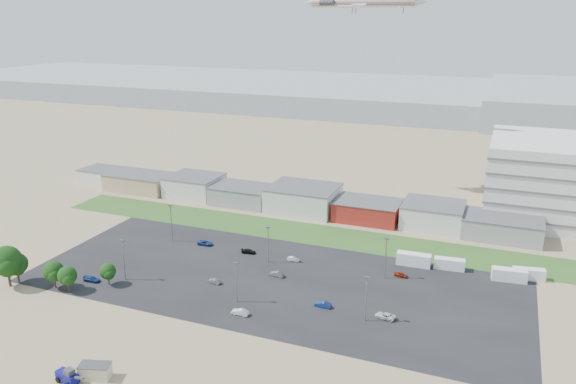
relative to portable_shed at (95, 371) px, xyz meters
The scene contains 33 objects.
ground 29.47m from the portable_shed, 71.65° to the left, with size 700.00×700.00×0.00m, color #95855F.
parking_lot 50.03m from the portable_shed, 73.43° to the left, with size 120.00×50.00×0.01m, color black.
grass_strip 80.48m from the portable_shed, 83.39° to the left, with size 160.00×16.00×0.02m, color #2B5620.
hills_backdrop 346.47m from the portable_shed, 81.82° to the left, with size 700.00×200.00×9.00m, color gray, non-canonical shape.
building_row 99.27m from the portable_shed, 94.47° to the left, with size 170.00×20.00×8.00m, color silver, non-canonical shape.
portable_shed is the anchor object (origin of this frame).
telehandler 4.71m from the portable_shed, 143.01° to the right, with size 7.12×2.37×2.97m, color #0C0D64, non-canonical shape.
box_trailer_a 82.09m from the portable_shed, 56.98° to the left, with size 8.68×2.71×3.26m, color silver, non-canonical shape.
box_trailer_b 88.10m from the portable_shed, 52.53° to the left, with size 7.60×2.37×2.85m, color silver, non-canonical shape.
box_trailer_c 96.49m from the portable_shed, 45.23° to the left, with size 8.18×2.56×3.07m, color silver, non-canonical shape.
box_trailer_d 101.49m from the portable_shed, 44.49° to the left, with size 7.52×2.35×2.82m, color silver, non-canonical shape.
tree_far_left 48.24m from the portable_shed, 153.66° to the left, with size 7.72×7.72×11.58m, color black, non-canonical shape.
tree_left 48.89m from the portable_shed, 151.07° to the left, with size 5.77×5.77×8.65m, color black, non-canonical shape.
tree_mid 40.79m from the portable_shed, 142.70° to the left, with size 5.13×5.13×7.70m, color black, non-canonical shape.
tree_right 37.35m from the portable_shed, 138.98° to the left, with size 4.74×4.74×7.11m, color black, non-canonical shape.
tree_near 37.58m from the portable_shed, 125.12° to the left, with size 4.15×4.15×6.22m, color black, non-canonical shape.
lightpole_front_l 39.73m from the portable_shed, 119.63° to the left, with size 1.23×0.51×10.49m, color slate, non-canonical shape.
lightpole_front_m 36.32m from the portable_shed, 72.40° to the left, with size 1.14×0.48×9.70m, color slate, non-canonical shape.
lightpole_front_r 54.63m from the portable_shed, 42.81° to the left, with size 1.21×0.50×10.26m, color slate, non-canonical shape.
lightpole_back_l 63.98m from the portable_shed, 110.57° to the left, with size 1.28×0.54×10.92m, color slate, non-canonical shape.
lightpole_back_m 57.53m from the portable_shed, 81.01° to the left, with size 1.16×0.48×9.88m, color slate, non-canonical shape.
lightpole_back_r 70.86m from the portable_shed, 56.15° to the left, with size 1.24×0.52×10.54m, color slate, non-canonical shape.
airliner 139.63m from the portable_shed, 83.16° to the left, with size 42.91×29.26×12.68m, color silver, non-canonical shape.
parked_car_0 58.97m from the portable_shed, 42.18° to the left, with size 2.04×4.42×1.23m, color silver.
parked_car_1 49.36m from the portable_shed, 52.96° to the left, with size 1.35×3.88×1.28m, color navy.
parked_car_4 40.77m from the portable_shed, 87.64° to the left, with size 1.19×3.42×1.13m, color #595B5E.
parked_car_6 60.01m from the portable_shed, 88.42° to the left, with size 1.63×4.01×1.16m, color black.
parked_car_7 51.82m from the portable_shed, 74.05° to the left, with size 1.32×3.77×1.24m, color #595B5E.
parked_car_8 74.60m from the portable_shed, 54.77° to the left, with size 1.35×3.35×1.14m, color maroon.
parked_car_9 61.89m from the portable_shed, 101.39° to the left, with size 2.04×4.43×1.23m, color navy.
parked_car_10 40.46m from the portable_shed, 131.04° to the left, with size 1.74×4.27×1.24m, color navy.
parked_car_11 61.66m from the portable_shed, 76.09° to the left, with size 1.15×3.31×1.09m, color silver.
parked_car_13 32.75m from the portable_shed, 64.40° to the left, with size 1.37×3.94×1.30m, color silver.
Camera 1 is at (54.31, -94.87, 61.93)m, focal length 35.00 mm.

